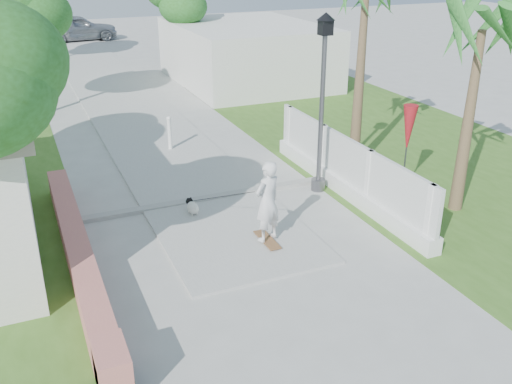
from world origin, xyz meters
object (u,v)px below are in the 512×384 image
patio_umbrella (409,130)px  dog (192,207)px  parked_car (77,28)px  street_lamp (322,98)px  bollard (169,132)px  skateboarder (231,198)px

patio_umbrella → dog: patio_umbrella is taller
parked_car → street_lamp: bearing=178.5°
street_lamp → dog: bearing=-177.5°
patio_umbrella → dog: bearing=171.0°
dog → parked_car: bearing=84.0°
dog → street_lamp: bearing=-1.6°
bollard → dog: 4.72m
patio_umbrella → skateboarder: 4.89m
skateboarder → patio_umbrella: bearing=162.4°
street_lamp → skateboarder: street_lamp is taller
street_lamp → parked_car: bearing=95.1°
skateboarder → parked_car: 29.02m
street_lamp → bollard: bearing=121.0°
street_lamp → patio_umbrella: 2.27m
skateboarder → parked_car: size_ratio=0.53×
street_lamp → skateboarder: 3.56m
parked_car → dog: bearing=171.4°
dog → bollard: bearing=76.8°
street_lamp → dog: street_lamp is taller
patio_umbrella → parked_car: patio_umbrella is taller
patio_umbrella → skateboarder: size_ratio=0.88×
patio_umbrella → street_lamp: bearing=152.2°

